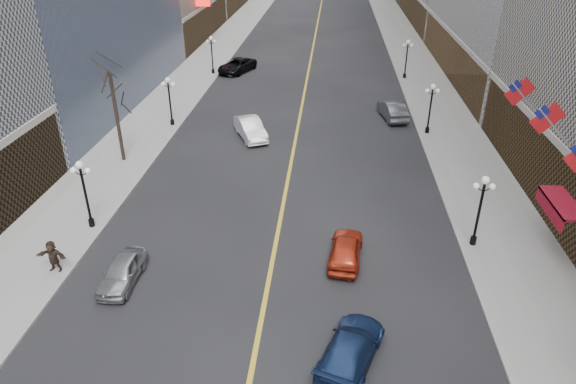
% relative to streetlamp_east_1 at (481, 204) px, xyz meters
% --- Properties ---
extents(sidewalk_east, '(6.00, 230.00, 0.15)m').
position_rel_streetlamp_east_1_xyz_m(sidewalk_east, '(2.20, 40.00, -2.83)').
color(sidewalk_east, gray).
rests_on(sidewalk_east, ground).
extents(sidewalk_west, '(6.00, 230.00, 0.15)m').
position_rel_streetlamp_east_1_xyz_m(sidewalk_west, '(-25.80, 40.00, -2.83)').
color(sidewalk_west, gray).
rests_on(sidewalk_west, ground).
extents(lane_line, '(0.25, 200.00, 0.02)m').
position_rel_streetlamp_east_1_xyz_m(lane_line, '(-11.80, 50.00, -2.89)').
color(lane_line, gold).
rests_on(lane_line, ground).
extents(streetlamp_east_1, '(1.26, 0.44, 4.52)m').
position_rel_streetlamp_east_1_xyz_m(streetlamp_east_1, '(0.00, 0.00, 0.00)').
color(streetlamp_east_1, black).
rests_on(streetlamp_east_1, sidewalk_east).
extents(streetlamp_east_2, '(1.26, 0.44, 4.52)m').
position_rel_streetlamp_east_1_xyz_m(streetlamp_east_2, '(0.00, 18.00, 0.00)').
color(streetlamp_east_2, black).
rests_on(streetlamp_east_2, sidewalk_east).
extents(streetlamp_east_3, '(1.26, 0.44, 4.52)m').
position_rel_streetlamp_east_1_xyz_m(streetlamp_east_3, '(0.00, 36.00, 0.00)').
color(streetlamp_east_3, black).
rests_on(streetlamp_east_3, sidewalk_east).
extents(streetlamp_west_1, '(1.26, 0.44, 4.52)m').
position_rel_streetlamp_east_1_xyz_m(streetlamp_west_1, '(-23.60, 0.00, 0.00)').
color(streetlamp_west_1, black).
rests_on(streetlamp_west_1, sidewalk_west).
extents(streetlamp_west_2, '(1.26, 0.44, 4.52)m').
position_rel_streetlamp_east_1_xyz_m(streetlamp_west_2, '(-23.60, 18.00, 0.00)').
color(streetlamp_west_2, black).
rests_on(streetlamp_west_2, sidewalk_west).
extents(streetlamp_west_3, '(1.26, 0.44, 4.52)m').
position_rel_streetlamp_east_1_xyz_m(streetlamp_west_3, '(-23.60, 36.00, 0.00)').
color(streetlamp_west_3, black).
rests_on(streetlamp_west_3, sidewalk_west).
extents(flag_4, '(2.87, 0.12, 2.87)m').
position_rel_streetlamp_east_1_xyz_m(flag_4, '(3.51, 2.00, 4.39)').
color(flag_4, '#B2B2B7').
rests_on(flag_4, ground).
extents(flag_5, '(2.87, 0.12, 2.87)m').
position_rel_streetlamp_east_1_xyz_m(flag_5, '(3.51, 7.00, 4.39)').
color(flag_5, '#B2B2B7').
rests_on(flag_5, ground).
extents(awning_c, '(1.40, 4.00, 0.93)m').
position_rel_streetlamp_east_1_xyz_m(awning_c, '(4.30, -0.00, 0.18)').
color(awning_c, maroon).
rests_on(awning_c, ground).
extents(tree_west_far, '(3.60, 3.60, 7.92)m').
position_rel_streetlamp_east_1_xyz_m(tree_west_far, '(-25.30, 10.00, 3.34)').
color(tree_west_far, '#2D231C').
rests_on(tree_west_far, sidewalk_west).
extents(car_nb_near, '(1.72, 4.19, 1.42)m').
position_rel_streetlamp_east_1_xyz_m(car_nb_near, '(-19.61, -5.13, -2.19)').
color(car_nb_near, '#96989D').
rests_on(car_nb_near, ground).
extents(car_nb_mid, '(3.85, 5.51, 1.72)m').
position_rel_streetlamp_east_1_xyz_m(car_nb_mid, '(-15.83, 15.81, -2.04)').
color(car_nb_mid, white).
rests_on(car_nb_mid, ground).
extents(car_nb_far, '(4.83, 6.70, 1.69)m').
position_rel_streetlamp_east_1_xyz_m(car_nb_far, '(-20.80, 37.30, -2.05)').
color(car_nb_far, black).
rests_on(car_nb_far, ground).
extents(car_sb_near, '(3.66, 5.49, 1.48)m').
position_rel_streetlamp_east_1_xyz_m(car_sb_near, '(-7.52, -9.73, -2.16)').
color(car_sb_near, '#13254A').
rests_on(car_sb_near, ground).
extents(car_sb_mid, '(2.25, 4.62, 1.52)m').
position_rel_streetlamp_east_1_xyz_m(car_sb_mid, '(-7.63, -2.08, -2.14)').
color(car_sb_mid, '#9B2510').
rests_on(car_sb_mid, ground).
extents(car_sb_far, '(2.79, 5.47, 1.72)m').
position_rel_streetlamp_east_1_xyz_m(car_sb_far, '(-2.80, 21.92, -2.04)').
color(car_sb_far, '#4C5054').
rests_on(car_sb_far, ground).
extents(ped_west_far, '(1.78, 0.65, 1.87)m').
position_rel_streetlamp_east_1_xyz_m(ped_west_far, '(-23.66, -4.61, -1.81)').
color(ped_west_far, '#2F221A').
rests_on(ped_west_far, sidewalk_west).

